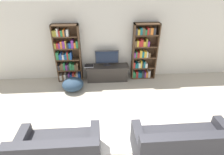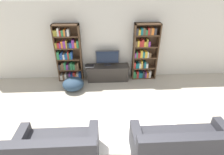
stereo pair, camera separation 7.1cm
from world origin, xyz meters
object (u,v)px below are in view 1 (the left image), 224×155
object	(u,v)px
television	(107,58)
couch_left_sectional	(59,152)
tv_stand	(107,73)
laptop	(89,66)
beanbag_ottoman	(73,84)
bookshelf_left	(68,55)
couch_right_sofa	(183,146)
bookshelf_right	(143,53)

from	to	relation	value
television	couch_left_sectional	xyz separation A→B (m)	(-1.05, -3.25, -0.53)
tv_stand	laptop	distance (m)	0.68
beanbag_ottoman	laptop	bearing A→B (deg)	49.00
tv_stand	television	distance (m)	0.55
bookshelf_left	couch_right_sofa	distance (m)	4.31
couch_left_sectional	beanbag_ottoman	xyz separation A→B (m)	(-0.08, 2.61, -0.09)
couch_left_sectional	couch_right_sofa	bearing A→B (deg)	-0.89
bookshelf_left	tv_stand	size ratio (longest dim) A/B	1.31
tv_stand	beanbag_ottoman	world-z (taller)	tv_stand
couch_left_sectional	bookshelf_right	bearing A→B (deg)	55.16
tv_stand	couch_left_sectional	distance (m)	3.36
tv_stand	television	bearing A→B (deg)	90.00
bookshelf_right	couch_left_sectional	size ratio (longest dim) A/B	1.25
beanbag_ottoman	couch_left_sectional	bearing A→B (deg)	-88.35
couch_right_sofa	bookshelf_right	bearing A→B (deg)	91.53
laptop	couch_left_sectional	distance (m)	3.24
couch_right_sofa	beanbag_ottoman	distance (m)	3.62
tv_stand	couch_right_sofa	size ratio (longest dim) A/B	0.77
bookshelf_right	couch_right_sofa	size ratio (longest dim) A/B	1.01
television	laptop	bearing A→B (deg)	-175.28
bookshelf_right	laptop	bearing A→B (deg)	-176.49
television	laptop	world-z (taller)	television
couch_right_sofa	beanbag_ottoman	size ratio (longest dim) A/B	2.84
tv_stand	laptop	xyz separation A→B (m)	(-0.62, 0.01, 0.28)
bookshelf_left	couch_left_sectional	world-z (taller)	bookshelf_left
bookshelf_right	couch_right_sofa	distance (m)	3.41
couch_left_sectional	beanbag_ottoman	world-z (taller)	couch_left_sectional
bookshelf_right	beanbag_ottoman	size ratio (longest dim) A/B	2.86
laptop	couch_left_sectional	xyz separation A→B (m)	(-0.43, -3.20, -0.26)
television	couch_left_sectional	world-z (taller)	television
bookshelf_left	beanbag_ottoman	world-z (taller)	bookshelf_left
bookshelf_right	laptop	xyz separation A→B (m)	(-1.87, -0.11, -0.40)
couch_right_sofa	laptop	bearing A→B (deg)	121.22
bookshelf_left	bookshelf_right	world-z (taller)	same
bookshelf_left	beanbag_ottoman	xyz separation A→B (m)	(0.18, -0.70, -0.72)
laptop	couch_right_sofa	bearing A→B (deg)	-58.78
laptop	couch_right_sofa	size ratio (longest dim) A/B	0.16
bookshelf_right	couch_right_sofa	xyz separation A→B (m)	(0.09, -3.35, -0.65)
beanbag_ottoman	television	bearing A→B (deg)	29.43
bookshelf_left	laptop	distance (m)	0.79
tv_stand	laptop	world-z (taller)	laptop
couch_left_sectional	television	bearing A→B (deg)	72.00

